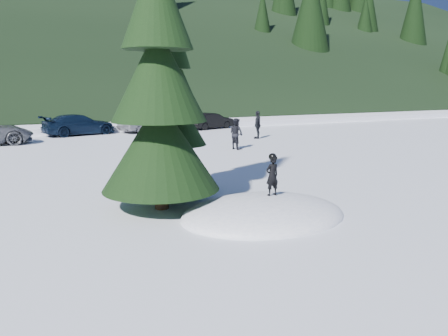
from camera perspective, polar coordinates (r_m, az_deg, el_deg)
name	(u,v)px	position (r m, az deg, el deg)	size (l,w,h in m)	color
ground	(263,216)	(11.55, 5.16, -6.24)	(200.00, 200.00, 0.00)	white
snow_mound	(263,216)	(11.55, 5.16, -6.24)	(4.48, 3.52, 0.96)	white
forest_hillside	(56,14)	(64.40, -21.10, 18.31)	(200.00, 60.00, 25.00)	black
spruce_tall	(159,87)	(11.81, -8.54, 10.41)	(3.20, 3.20, 8.60)	#311F10
spruce_short	(178,127)	(13.51, -6.05, 5.35)	(2.20, 2.20, 5.37)	#311F10
child_skier	(272,176)	(11.61, 6.31, -1.02)	(0.39, 0.25, 1.06)	black
adult_0	(236,134)	(23.15, 1.61, 4.50)	(0.80, 0.62, 1.65)	black
adult_1	(258,125)	(27.81, 4.41, 5.65)	(1.03, 0.43, 1.75)	black
car_3	(79,125)	(31.34, -18.41, 5.40)	(1.97, 4.84, 1.40)	black
car_4	(148,121)	(32.40, -9.90, 6.07)	(1.81, 4.51, 1.54)	gray
car_5	(211,121)	(33.94, -1.67, 6.18)	(1.31, 3.75, 1.24)	black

